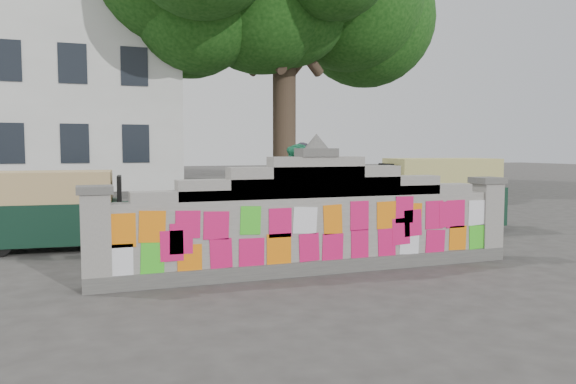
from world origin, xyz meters
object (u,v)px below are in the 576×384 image
Objects in this scene: pedestrian at (297,196)px; rickshaw_left at (58,209)px; cyclist_rider at (304,199)px; rickshaw_right at (437,193)px; cyclist_bike at (304,217)px.

pedestrian is 4.26m from rickshaw_left.
rickshaw_left is at bearing 66.85° from cyclist_rider.
pedestrian is (-0.35, -0.53, 0.11)m from cyclist_rider.
rickshaw_right is (7.74, -0.33, 0.10)m from rickshaw_left.
cyclist_bike is 0.34m from cyclist_rider.
rickshaw_left is at bearing -104.38° from pedestrian.
cyclist_rider is 0.65× the size of rickshaw_left.
pedestrian is at bearing -13.83° from rickshaw_left.
pedestrian is 0.64× the size of rickshaw_right.
rickshaw_left is at bearing 66.85° from cyclist_bike.
cyclist_rider is 0.65m from pedestrian.
pedestrian is at bearing 134.06° from cyclist_bike.
cyclist_rider reaches higher than rickshaw_right.
rickshaw_right is at bearing 109.87° from pedestrian.
cyclist_bike is 0.64× the size of rickshaw_right.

